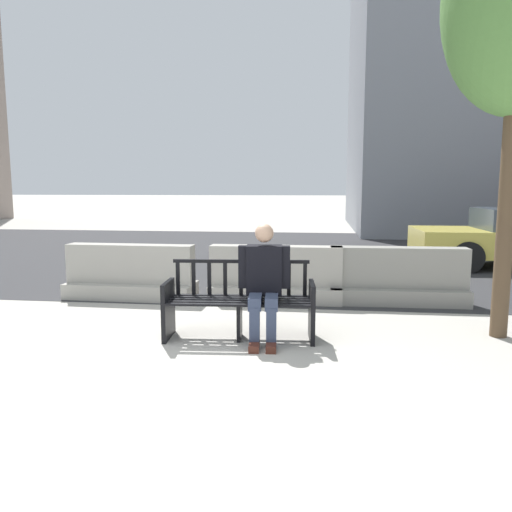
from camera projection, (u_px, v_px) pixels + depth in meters
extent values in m
plane|color=#B7B2A8|center=(146.00, 375.00, 4.62)|extent=(200.00, 200.00, 0.00)
cube|color=#333335|center=(259.00, 253.00, 13.16)|extent=(120.00, 12.00, 0.01)
cube|color=black|center=(168.00, 310.00, 5.71)|extent=(0.09, 0.52, 0.66)
cube|color=black|center=(312.00, 311.00, 5.63)|extent=(0.09, 0.52, 0.66)
cube|color=black|center=(239.00, 320.00, 5.69)|extent=(0.06, 0.33, 0.45)
cube|color=black|center=(238.00, 305.00, 5.43)|extent=(1.60, 0.19, 0.02)
cube|color=black|center=(239.00, 303.00, 5.54)|extent=(1.60, 0.19, 0.02)
cube|color=black|center=(239.00, 300.00, 5.65)|extent=(1.60, 0.19, 0.02)
cube|color=black|center=(240.00, 298.00, 5.77)|extent=(1.60, 0.19, 0.02)
cube|color=black|center=(241.00, 296.00, 5.88)|extent=(1.60, 0.19, 0.02)
cube|color=black|center=(241.00, 261.00, 5.84)|extent=(1.60, 0.16, 0.04)
cube|color=black|center=(178.00, 278.00, 5.90)|extent=(0.05, 0.03, 0.38)
cube|color=black|center=(194.00, 279.00, 5.89)|extent=(0.05, 0.03, 0.38)
cube|color=black|center=(209.00, 279.00, 5.88)|extent=(0.05, 0.03, 0.38)
cube|color=black|center=(225.00, 279.00, 5.87)|extent=(0.05, 0.03, 0.38)
cube|color=black|center=(241.00, 279.00, 5.86)|extent=(0.05, 0.03, 0.38)
cube|color=black|center=(257.00, 279.00, 5.86)|extent=(0.05, 0.03, 0.38)
cube|color=black|center=(273.00, 279.00, 5.85)|extent=(0.05, 0.03, 0.38)
cube|color=black|center=(289.00, 279.00, 5.84)|extent=(0.05, 0.03, 0.38)
cube|color=black|center=(305.00, 280.00, 5.83)|extent=(0.05, 0.03, 0.38)
cube|color=black|center=(167.00, 283.00, 5.65)|extent=(0.08, 0.46, 0.03)
cube|color=black|center=(312.00, 284.00, 5.57)|extent=(0.08, 0.46, 0.03)
cube|color=black|center=(264.00, 270.00, 5.66)|extent=(0.42, 0.27, 0.56)
sphere|color=tan|center=(264.00, 233.00, 5.59)|extent=(0.21, 0.21, 0.21)
cube|color=#333D56|center=(255.00, 301.00, 5.49)|extent=(0.17, 0.45, 0.14)
cube|color=#333D56|center=(272.00, 301.00, 5.48)|extent=(0.17, 0.45, 0.14)
cube|color=#333D56|center=(255.00, 327.00, 5.36)|extent=(0.12, 0.12, 0.45)
cube|color=#333D56|center=(271.00, 328.00, 5.35)|extent=(0.12, 0.12, 0.45)
cube|color=#4C2319|center=(254.00, 346.00, 5.31)|extent=(0.13, 0.27, 0.08)
cube|color=#4C2319|center=(271.00, 347.00, 5.30)|extent=(0.13, 0.27, 0.08)
cube|color=black|center=(243.00, 267.00, 5.64)|extent=(0.10, 0.13, 0.48)
cube|color=black|center=(286.00, 267.00, 5.62)|extent=(0.10, 0.13, 0.48)
cube|color=#ADA89E|center=(275.00, 292.00, 7.64)|extent=(2.00, 0.68, 0.24)
cube|color=#ADA89E|center=(276.00, 265.00, 7.58)|extent=(2.00, 0.30, 0.60)
cube|color=#ADA89E|center=(131.00, 290.00, 7.82)|extent=(2.01, 0.72, 0.24)
cube|color=#ADA89E|center=(131.00, 264.00, 7.76)|extent=(2.01, 0.34, 0.60)
cube|color=gray|center=(397.00, 295.00, 7.47)|extent=(2.01, 0.72, 0.24)
cube|color=gray|center=(398.00, 267.00, 7.41)|extent=(2.01, 0.34, 0.60)
cylinder|color=brown|center=(507.00, 206.00, 5.60)|extent=(0.19, 0.19, 3.03)
cylinder|color=black|center=(467.00, 257.00, 10.04)|extent=(0.64, 0.23, 0.64)
cylinder|color=black|center=(445.00, 247.00, 11.76)|extent=(0.64, 0.23, 0.64)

